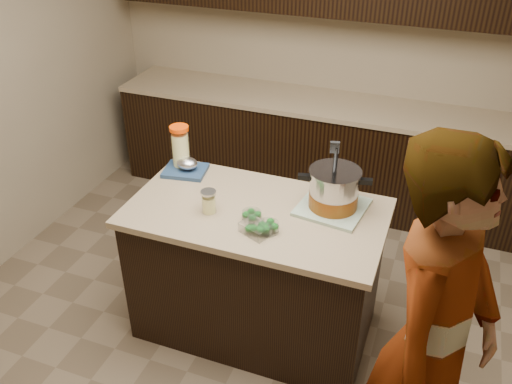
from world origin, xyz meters
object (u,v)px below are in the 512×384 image
(lemonade_pitcher, at_px, (181,150))
(person, at_px, (431,347))
(stock_pot, at_px, (334,191))
(island, at_px, (256,271))

(lemonade_pitcher, height_order, person, person)
(lemonade_pitcher, bearing_deg, stock_pot, -6.70)
(island, xyz_separation_m, lemonade_pitcher, (-0.61, 0.29, 0.58))
(stock_pot, xyz_separation_m, lemonade_pitcher, (-1.01, 0.12, 0.02))
(person, bearing_deg, stock_pot, 52.88)
(stock_pot, relative_size, person, 0.22)
(island, distance_m, lemonade_pitcher, 0.89)
(island, distance_m, stock_pot, 0.71)
(lemonade_pitcher, distance_m, person, 1.93)
(lemonade_pitcher, bearing_deg, island, -24.93)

